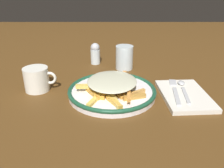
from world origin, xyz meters
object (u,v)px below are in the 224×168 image
water_glass (124,57)px  salt_shaker (95,53)px  fries_heap (112,84)px  fork (175,91)px  coffee_mug (37,79)px  spoon (183,87)px  napkin (184,95)px  plate (112,91)px

water_glass → salt_shaker: (-0.12, 0.06, -0.00)m
fries_heap → fork: 0.20m
fries_heap → water_glass: (0.05, 0.24, 0.01)m
fork → water_glass: size_ratio=1.92×
salt_shaker → fork: bearing=-48.2°
fork → fries_heap: bearing=-178.2°
coffee_mug → fries_heap: bearing=-10.6°
fries_heap → spoon: 0.23m
fries_heap → spoon: bearing=7.3°
coffee_mug → salt_shaker: salt_shaker is taller
spoon → fork: bearing=-143.0°
napkin → water_glass: water_glass is taller
fork → water_glass: 0.28m
coffee_mug → spoon: bearing=-2.0°
plate → water_glass: bearing=78.3°
napkin → salt_shaker: (-0.29, 0.31, 0.04)m
water_glass → coffee_mug: (-0.29, -0.20, -0.01)m
napkin → spoon: 0.04m
fries_heap → napkin: fries_heap is taller
fork → water_glass: bearing=121.7°
plate → coffee_mug: size_ratio=2.63×
plate → fork: bearing=-0.4°
napkin → salt_shaker: salt_shaker is taller
napkin → fork: bearing=155.4°
spoon → coffee_mug: size_ratio=1.48×
fork → salt_shaker: salt_shaker is taller
fries_heap → fork: size_ratio=1.23×
fries_heap → coffee_mug: bearing=169.4°
fries_heap → water_glass: water_glass is taller
fork → salt_shaker: bearing=131.8°
spoon → salt_shaker: (-0.29, 0.27, 0.03)m
plate → fries_heap: fries_heap is taller
napkin → fork: size_ratio=1.16×
fork → water_glass: water_glass is taller
plate → water_glass: water_glass is taller
fork → spoon: spoon is taller
plate → coffee_mug: (-0.24, 0.04, 0.03)m
plate → salt_shaker: bearing=103.3°
fork → coffee_mug: coffee_mug is taller
plate → salt_shaker: salt_shaker is taller
napkin → plate: bearing=176.5°
spoon → plate: bearing=-174.6°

